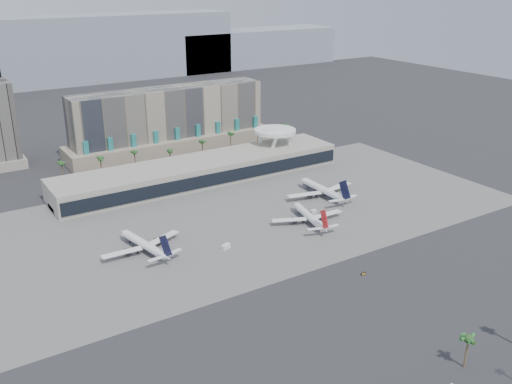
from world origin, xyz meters
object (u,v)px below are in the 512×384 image
airliner_right (322,190)px  taxiway_sign (363,274)px  airliner_left (144,244)px  service_vehicle_a (226,246)px  service_vehicle_b (313,212)px  airliner_centre (309,216)px

airliner_right → taxiway_sign: 85.61m
airliner_left → service_vehicle_a: size_ratio=9.51×
airliner_right → service_vehicle_b: (-18.42, -15.98, -2.83)m
airliner_centre → airliner_right: size_ratio=0.87×
airliner_centre → service_vehicle_a: airliner_centre is taller
airliner_centre → airliner_right: bearing=53.3°
airliner_centre → service_vehicle_b: bearing=54.0°
airliner_left → service_vehicle_a: airliner_left is taller
airliner_left → service_vehicle_b: airliner_left is taller
airliner_right → service_vehicle_b: 24.55m
service_vehicle_b → airliner_centre: bearing=-149.2°
airliner_right → taxiway_sign: (-39.59, -75.83, -3.21)m
airliner_right → service_vehicle_a: (-74.23, -26.61, -2.73)m
taxiway_sign → service_vehicle_a: bearing=127.2°
airliner_right → taxiway_sign: size_ratio=18.59×
airliner_centre → service_vehicle_b: airliner_centre is taller
airliner_right → taxiway_sign: airliner_right is taller
airliner_left → airliner_centre: bearing=-20.9°
service_vehicle_a → taxiway_sign: service_vehicle_a is taller
airliner_left → airliner_right: 105.72m
service_vehicle_a → taxiway_sign: (34.63, -49.22, -0.48)m
airliner_left → airliner_right: bearing=-5.5°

